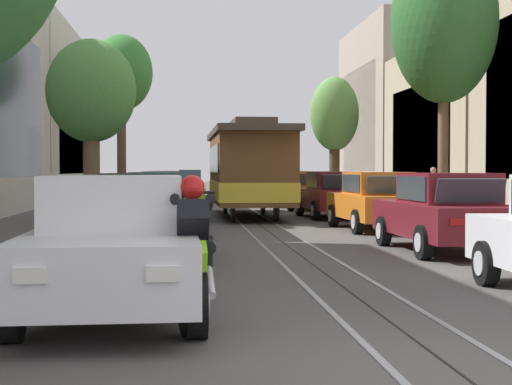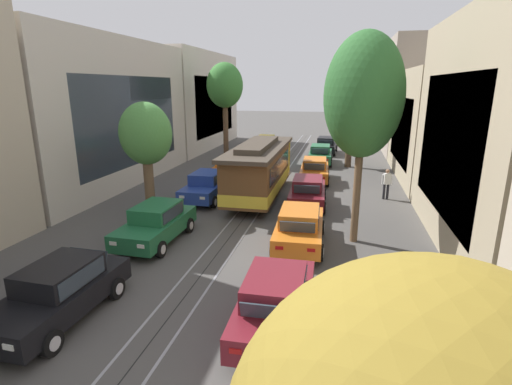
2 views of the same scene
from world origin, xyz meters
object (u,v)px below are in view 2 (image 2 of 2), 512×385
object	(u,v)px
parked_car_green_mid_left	(156,223)
cable_car_trolley	(259,171)
street_tree_kerb_left_second	(146,136)
street_tree_kerb_left_mid	(225,87)
street_tree_kerb_right_second	(364,97)
parked_car_orange_mid_right	(299,227)
pedestrian_on_right_pavement	(387,182)
parked_car_blue_fourth_left	(206,186)
parked_car_green_sixth_right	(320,154)
parked_car_black_second_left	(59,292)
parked_car_orange_fifth_right	(315,170)
parked_car_brown_sixth_left	(252,153)
parked_car_yellow_far_left	(265,144)
parked_car_black_far_right	(326,145)
parked_car_maroon_fourth_right	(308,192)
parked_car_maroon_second_right	(276,300)
parked_car_orange_fifth_left	(229,168)
street_tree_kerb_right_mid	(351,113)

from	to	relation	value
parked_car_green_mid_left	cable_car_trolley	xyz separation A→B (m)	(2.82, 6.96, 0.86)
street_tree_kerb_left_second	street_tree_kerb_left_mid	bearing A→B (deg)	91.04
parked_car_green_mid_left	street_tree_kerb_right_second	distance (m)	9.62
parked_car_orange_mid_right	pedestrian_on_right_pavement	bearing A→B (deg)	62.09
parked_car_blue_fourth_left	street_tree_kerb_left_mid	world-z (taller)	street_tree_kerb_left_mid
parked_car_blue_fourth_left	parked_car_green_sixth_right	distance (m)	13.23
parked_car_black_second_left	parked_car_orange_mid_right	distance (m)	8.77
parked_car_orange_mid_right	parked_car_green_sixth_right	world-z (taller)	same
parked_car_black_second_left	parked_car_orange_fifth_right	bearing A→B (deg)	72.11
parked_car_orange_mid_right	cable_car_trolley	world-z (taller)	cable_car_trolley
parked_car_brown_sixth_left	parked_car_yellow_far_left	size ratio (longest dim) A/B	1.00
parked_car_black_second_left	parked_car_yellow_far_left	bearing A→B (deg)	89.77
parked_car_yellow_far_left	street_tree_kerb_left_second	size ratio (longest dim) A/B	0.79
parked_car_yellow_far_left	parked_car_black_second_left	bearing A→B (deg)	-90.23
parked_car_orange_fifth_right	street_tree_kerb_left_second	bearing A→B (deg)	-133.01
parked_car_black_far_right	parked_car_blue_fourth_left	bearing A→B (deg)	-108.97
parked_car_maroon_fourth_right	parked_car_orange_fifth_right	distance (m)	5.68
parked_car_green_mid_left	parked_car_maroon_second_right	bearing A→B (deg)	-39.57
parked_car_black_second_left	street_tree_kerb_left_mid	size ratio (longest dim) A/B	0.54
parked_car_maroon_second_right	street_tree_kerb_left_mid	bearing A→B (deg)	109.76
street_tree_kerb_right_second	parked_car_maroon_second_right	bearing A→B (deg)	-108.29
parked_car_orange_mid_right	parked_car_black_far_right	bearing A→B (deg)	89.82
parked_car_green_mid_left	street_tree_kerb_right_second	size ratio (longest dim) A/B	0.53
parked_car_brown_sixth_left	parked_car_orange_mid_right	world-z (taller)	same
street_tree_kerb_left_second	parked_car_green_sixth_right	bearing A→B (deg)	61.88
parked_car_orange_fifth_left	street_tree_kerb_right_second	bearing A→B (deg)	-49.69
parked_car_green_mid_left	parked_car_orange_fifth_left	world-z (taller)	same
parked_car_orange_mid_right	street_tree_kerb_left_mid	world-z (taller)	street_tree_kerb_left_mid
street_tree_kerb_right_mid	parked_car_maroon_second_right	bearing A→B (deg)	-95.30
parked_car_orange_fifth_right	parked_car_black_far_right	xyz separation A→B (m)	(0.27, 11.48, 0.00)
parked_car_green_mid_left	parked_car_black_second_left	bearing A→B (deg)	-90.88
parked_car_green_mid_left	parked_car_brown_sixth_left	world-z (taller)	same
parked_car_black_second_left	parked_car_green_sixth_right	bearing A→B (deg)	76.55
parked_car_orange_mid_right	parked_car_black_second_left	bearing A→B (deg)	-132.18
parked_car_maroon_fourth_right	parked_car_green_sixth_right	distance (m)	11.91
parked_car_brown_sixth_left	street_tree_kerb_right_mid	xyz separation A→B (m)	(7.97, -0.34, 3.42)
parked_car_maroon_fourth_right	parked_car_black_far_right	xyz separation A→B (m)	(0.23, 17.16, 0.00)
parked_car_black_far_right	street_tree_kerb_right_mid	xyz separation A→B (m)	(1.99, -5.99, 3.42)
parked_car_blue_fourth_left	parked_car_orange_fifth_right	bearing A→B (deg)	45.43
parked_car_maroon_fourth_right	street_tree_kerb_left_second	distance (m)	8.79
parked_car_green_mid_left	street_tree_kerb_left_mid	distance (m)	19.00
parked_car_orange_fifth_right	cable_car_trolley	distance (m)	5.81
parked_car_maroon_fourth_right	parked_car_orange_fifth_right	size ratio (longest dim) A/B	1.00
parked_car_maroon_second_right	street_tree_kerb_right_mid	world-z (taller)	street_tree_kerb_right_mid
parked_car_blue_fourth_left	parked_car_orange_mid_right	distance (m)	7.96
street_tree_kerb_right_mid	parked_car_orange_fifth_left	bearing A→B (deg)	-143.13
parked_car_maroon_second_right	parked_car_orange_fifth_right	xyz separation A→B (m)	(-0.19, 16.78, 0.00)
parked_car_black_second_left	parked_car_maroon_second_right	bearing A→B (deg)	8.27
parked_car_orange_mid_right	parked_car_brown_sixth_left	bearing A→B (deg)	109.22
parked_car_orange_mid_right	street_tree_kerb_right_mid	distance (m)	17.09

